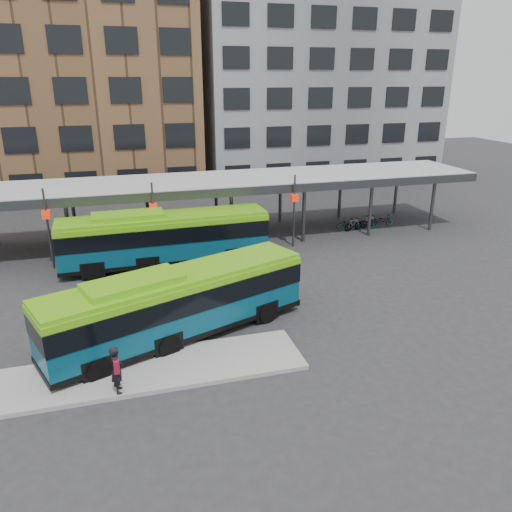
% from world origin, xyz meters
% --- Properties ---
extents(ground, '(120.00, 120.00, 0.00)m').
position_xyz_m(ground, '(0.00, 0.00, 0.00)').
color(ground, '#28282B').
rests_on(ground, ground).
extents(boarding_island, '(14.00, 3.00, 0.18)m').
position_xyz_m(boarding_island, '(-5.50, -3.00, 0.09)').
color(boarding_island, gray).
rests_on(boarding_island, ground).
extents(canopy, '(40.00, 6.53, 4.80)m').
position_xyz_m(canopy, '(-0.06, 12.87, 3.91)').
color(canopy, '#999B9E').
rests_on(canopy, ground).
extents(building_brick, '(26.00, 14.00, 22.00)m').
position_xyz_m(building_brick, '(-10.00, 32.00, 11.00)').
color(building_brick, brown).
rests_on(building_brick, ground).
extents(building_grey, '(24.00, 14.00, 20.00)m').
position_xyz_m(building_grey, '(16.00, 32.00, 10.00)').
color(building_grey, slate).
rests_on(building_grey, ground).
extents(bus_front, '(11.74, 6.50, 3.21)m').
position_xyz_m(bus_front, '(-2.98, -0.58, 1.67)').
color(bus_front, '#084259').
rests_on(bus_front, ground).
extents(bus_rear, '(12.23, 3.02, 3.35)m').
position_xyz_m(bus_rear, '(-2.57, 8.60, 1.75)').
color(bus_rear, '#084259').
rests_on(bus_rear, ground).
extents(pedestrian, '(0.44, 0.68, 1.79)m').
position_xyz_m(pedestrian, '(-5.60, -4.21, 1.09)').
color(pedestrian, black).
rests_on(pedestrian, boarding_island).
extents(bike_rack, '(4.71, 1.25, 0.95)m').
position_xyz_m(bike_rack, '(12.49, 12.12, 0.45)').
color(bike_rack, slate).
rests_on(bike_rack, ground).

